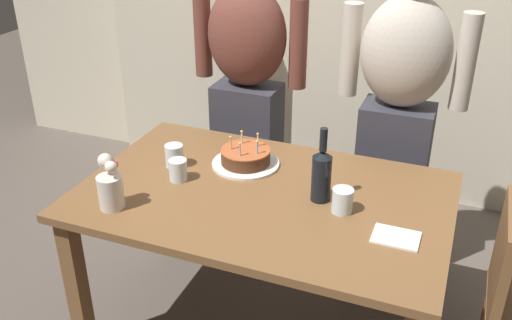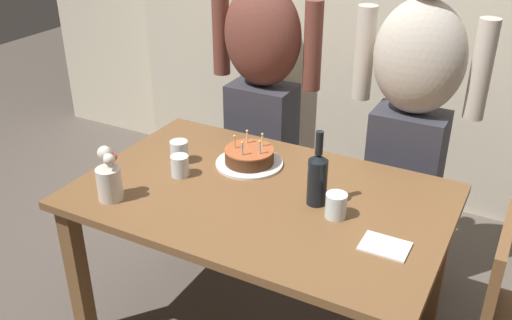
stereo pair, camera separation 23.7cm
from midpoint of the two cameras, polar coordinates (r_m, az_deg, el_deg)
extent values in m
cube|color=brown|center=(2.34, 3.39, -3.76)|extent=(1.50, 0.96, 0.03)
cube|color=brown|center=(2.60, -14.88, -11.12)|extent=(0.07, 0.07, 0.70)
cube|color=brown|center=(3.12, -4.95, -3.10)|extent=(0.07, 0.07, 0.70)
cube|color=brown|center=(2.74, 20.14, -9.72)|extent=(0.07, 0.07, 0.70)
cylinder|color=white|center=(2.55, 2.00, -0.39)|extent=(0.30, 0.30, 0.01)
cylinder|color=#512D19|center=(2.53, 2.01, 0.32)|extent=(0.22, 0.22, 0.06)
cylinder|color=#B75B33|center=(2.51, 2.02, 0.97)|extent=(0.22, 0.22, 0.01)
cylinder|color=beige|center=(2.53, 3.32, 1.86)|extent=(0.01, 0.01, 0.05)
sphere|color=#F9C64C|center=(2.52, 3.34, 2.53)|extent=(0.01, 0.01, 0.01)
cylinder|color=beige|center=(2.56, 1.75, 2.19)|extent=(0.01, 0.01, 0.05)
sphere|color=#F9C64C|center=(2.55, 1.77, 2.86)|extent=(0.01, 0.01, 0.01)
cylinder|color=#EAB266|center=(2.51, 0.56, 1.66)|extent=(0.01, 0.01, 0.05)
sphere|color=#F9C64C|center=(2.50, 0.56, 2.34)|extent=(0.01, 0.01, 0.01)
cylinder|color=#93B7DB|center=(2.45, 1.39, 0.97)|extent=(0.01, 0.01, 0.05)
sphere|color=#F9C64C|center=(2.43, 1.40, 1.67)|extent=(0.01, 0.01, 0.01)
cylinder|color=#93B7DB|center=(2.46, 3.14, 1.10)|extent=(0.01, 0.01, 0.05)
sphere|color=#F9C64C|center=(2.45, 3.16, 1.79)|extent=(0.01, 0.01, 0.01)
cylinder|color=silver|center=(2.44, -4.88, -0.66)|extent=(0.08, 0.08, 0.09)
cylinder|color=silver|center=(2.56, -5.07, 0.76)|extent=(0.08, 0.08, 0.10)
cylinder|color=silver|center=(2.19, 11.10, -4.57)|extent=(0.08, 0.08, 0.10)
cylinder|color=black|center=(2.24, 9.16, -2.28)|extent=(0.08, 0.08, 0.19)
cone|color=black|center=(2.19, 9.37, 0.19)|extent=(0.08, 0.08, 0.03)
cylinder|color=black|center=(2.16, 9.49, 1.62)|extent=(0.03, 0.03, 0.09)
cube|color=white|center=(2.09, 16.00, -8.40)|extent=(0.17, 0.13, 0.01)
cylinder|color=silver|center=(2.30, -11.62, -2.43)|extent=(0.10, 0.10, 0.14)
sphere|color=silver|center=(2.23, -11.58, -0.02)|extent=(0.05, 0.05, 0.05)
sphere|color=silver|center=(2.26, -12.05, 0.62)|extent=(0.06, 0.06, 0.06)
sphere|color=#DB6670|center=(2.28, -11.31, 0.22)|extent=(0.04, 0.04, 0.04)
cube|color=#33333D|center=(3.16, 2.73, -0.41)|extent=(0.34, 0.23, 0.92)
ellipsoid|color=brown|center=(2.90, 3.05, 12.30)|extent=(0.41, 0.27, 0.52)
cylinder|color=brown|center=(2.83, 8.14, 11.19)|extent=(0.09, 0.09, 0.44)
cylinder|color=brown|center=(3.04, -1.25, 12.57)|extent=(0.09, 0.09, 0.44)
cube|color=#33333D|center=(2.96, 16.49, -3.70)|extent=(0.34, 0.23, 0.92)
ellipsoid|color=beige|center=(2.67, 18.53, 9.65)|extent=(0.41, 0.27, 0.52)
cylinder|color=beige|center=(2.68, 24.02, 8.17)|extent=(0.09, 0.09, 0.44)
cylinder|color=beige|center=(2.76, 13.25, 10.30)|extent=(0.09, 0.09, 0.44)
cube|color=brown|center=(2.21, 25.88, -10.50)|extent=(0.04, 0.40, 0.40)
cube|color=beige|center=(3.89, -2.38, 8.03)|extent=(0.85, 0.30, 1.29)
camera|label=1|loc=(0.12, -87.14, 1.48)|focal=40.00mm
camera|label=2|loc=(0.12, 92.86, -1.48)|focal=40.00mm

